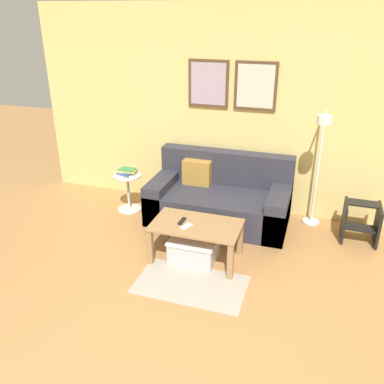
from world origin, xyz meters
TOP-DOWN VIEW (x-y plane):
  - wall_back at (-0.00, 3.70)m, footprint 5.60×0.09m
  - area_rug at (-0.09, 1.83)m, footprint 1.07×0.62m
  - couch at (-0.17, 3.25)m, footprint 1.71×0.88m
  - coffee_table at (-0.18, 2.29)m, footprint 0.93×0.55m
  - storage_bin at (-0.20, 2.27)m, footprint 0.50×0.40m
  - floor_lamp at (0.95, 3.35)m, footprint 0.21×0.50m
  - side_table at (-1.38, 3.13)m, footprint 0.37×0.37m
  - book_stack at (-1.38, 3.14)m, footprint 0.25×0.21m
  - remote_control at (-0.34, 2.29)m, footprint 0.05×0.15m
  - cell_phone at (-0.26, 2.21)m, footprint 0.11×0.15m
  - step_stool at (1.49, 3.26)m, footprint 0.39×0.39m

SIDE VIEW (x-z plane):
  - area_rug at x=-0.09m, z-range 0.00..0.01m
  - storage_bin at x=-0.20m, z-range 0.00..0.25m
  - step_stool at x=1.49m, z-range 0.02..0.46m
  - couch at x=-0.17m, z-range -0.13..0.68m
  - side_table at x=-1.38m, z-range 0.05..0.55m
  - coffee_table at x=-0.18m, z-range 0.13..0.55m
  - cell_phone at x=-0.26m, z-range 0.42..0.42m
  - remote_control at x=-0.34m, z-range 0.42..0.44m
  - book_stack at x=-1.38m, z-range 0.50..0.58m
  - floor_lamp at x=0.95m, z-range 0.24..1.67m
  - wall_back at x=0.00m, z-range 0.01..2.56m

